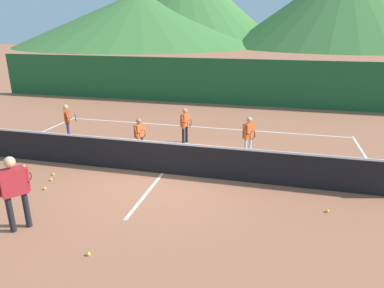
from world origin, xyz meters
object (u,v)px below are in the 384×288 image
(tennis_ball_6, at_px, (53,174))
(student_3, at_px, (249,133))
(tennis_ball_3, at_px, (51,180))
(instructor, at_px, (14,187))
(student_1, at_px, (140,133))
(tennis_net, at_px, (162,157))
(tennis_ball_4, at_px, (24,166))
(student_2, at_px, (185,123))
(tennis_ball_2, at_px, (45,188))
(tennis_ball_0, at_px, (327,211))
(student_0, at_px, (67,118))
(tennis_ball_5, at_px, (89,254))

(tennis_ball_6, bearing_deg, student_3, 27.78)
(tennis_ball_3, bearing_deg, tennis_ball_6, 116.39)
(instructor, bearing_deg, student_1, 81.02)
(tennis_net, distance_m, student_3, 2.98)
(tennis_ball_4, relative_size, tennis_ball_6, 1.00)
(tennis_ball_6, bearing_deg, student_2, 51.15)
(tennis_ball_2, distance_m, tennis_ball_4, 1.98)
(tennis_ball_0, bearing_deg, student_3, 124.58)
(instructor, bearing_deg, student_0, 113.66)
(student_0, distance_m, tennis_ball_5, 7.54)
(student_0, relative_size, tennis_ball_0, 19.36)
(student_2, relative_size, student_3, 0.96)
(tennis_ball_5, bearing_deg, tennis_ball_2, 139.18)
(student_0, height_order, student_3, student_3)
(student_2, height_order, tennis_ball_5, student_2)
(student_2, distance_m, student_3, 2.49)
(student_3, height_order, tennis_ball_3, student_3)
(student_1, distance_m, tennis_ball_6, 2.93)
(student_0, bearing_deg, tennis_ball_2, -65.54)
(tennis_ball_3, bearing_deg, student_1, 57.87)
(student_0, height_order, tennis_ball_4, student_0)
(tennis_ball_4, bearing_deg, student_2, 38.55)
(instructor, height_order, tennis_ball_0, instructor)
(student_2, height_order, tennis_ball_6, student_2)
(tennis_ball_0, bearing_deg, tennis_ball_5, -148.72)
(tennis_ball_5, bearing_deg, tennis_net, 88.00)
(student_0, relative_size, tennis_ball_5, 19.36)
(instructor, xyz_separation_m, tennis_ball_5, (1.84, -0.48, -0.95))
(tennis_ball_4, height_order, tennis_ball_5, same)
(tennis_net, relative_size, tennis_ball_6, 183.01)
(student_2, relative_size, tennis_ball_0, 18.97)
(tennis_ball_2, relative_size, tennis_ball_6, 1.00)
(tennis_ball_4, bearing_deg, student_1, 32.20)
(student_3, bearing_deg, tennis_net, -139.98)
(student_3, relative_size, tennis_ball_5, 19.83)
(tennis_ball_3, relative_size, tennis_ball_6, 1.00)
(tennis_ball_2, bearing_deg, tennis_ball_3, 108.71)
(student_3, distance_m, tennis_ball_3, 6.03)
(tennis_net, height_order, tennis_ball_3, tennis_net)
(student_3, xyz_separation_m, tennis_ball_0, (2.12, -3.07, -0.78))
(student_0, height_order, tennis_ball_3, student_0)
(student_2, bearing_deg, tennis_ball_4, -141.45)
(student_1, xyz_separation_m, tennis_ball_2, (-1.44, -3.08, -0.70))
(student_0, relative_size, tennis_ball_3, 19.36)
(instructor, bearing_deg, tennis_ball_2, 111.77)
(student_1, xyz_separation_m, tennis_ball_6, (-1.78, -2.22, -0.70))
(student_3, relative_size, tennis_ball_0, 19.83)
(student_1, height_order, student_2, student_2)
(student_3, bearing_deg, tennis_ball_5, -112.45)
(instructor, xyz_separation_m, student_1, (0.76, 4.78, -0.25))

